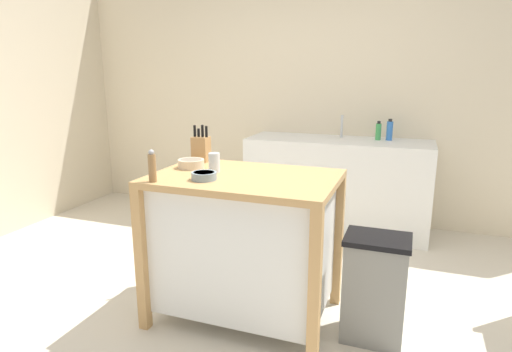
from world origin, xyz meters
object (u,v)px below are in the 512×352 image
(pepper_grinder, at_px, (152,167))
(bottle_dish_soap, at_px, (378,131))
(kitchen_island, at_px, (245,239))
(bowl_stoneware_deep, at_px, (204,176))
(knife_block, at_px, (201,148))
(bowl_ceramic_small, at_px, (191,163))
(trash_bin, at_px, (375,288))
(sink_faucet, at_px, (342,126))
(bottle_spray_cleaner, at_px, (390,130))
(drinking_cup, at_px, (214,163))

(pepper_grinder, xyz_separation_m, bottle_dish_soap, (1.04, 2.20, -0.03))
(kitchen_island, relative_size, bowl_stoneware_deep, 7.55)
(knife_block, xyz_separation_m, pepper_grinder, (0.00, -0.60, -0.00))
(kitchen_island, xyz_separation_m, bowl_stoneware_deep, (-0.18, -0.18, 0.43))
(kitchen_island, xyz_separation_m, bowl_ceramic_small, (-0.40, 0.07, 0.44))
(knife_block, bearing_deg, trash_bin, -11.74)
(sink_faucet, relative_size, bottle_dish_soap, 1.23)
(pepper_grinder, xyz_separation_m, trash_bin, (1.21, 0.34, -0.69))
(bowl_ceramic_small, bearing_deg, kitchen_island, -10.47)
(kitchen_island, height_order, trash_bin, kitchen_island)
(trash_bin, xyz_separation_m, bottle_spray_cleaner, (-0.07, 1.87, 0.67))
(drinking_cup, distance_m, trash_bin, 1.19)
(drinking_cup, bearing_deg, bottle_spray_cleaner, 63.93)
(trash_bin, bearing_deg, sink_faucet, 105.52)
(drinking_cup, bearing_deg, knife_block, 130.58)
(knife_block, relative_size, bottle_dish_soap, 1.41)
(bowl_ceramic_small, relative_size, bottle_spray_cleaner, 0.84)
(bowl_ceramic_small, distance_m, sink_faucet, 1.96)
(drinking_cup, relative_size, sink_faucet, 0.54)
(bowl_stoneware_deep, height_order, bottle_spray_cleaner, bottle_spray_cleaner)
(bowl_stoneware_deep, relative_size, bottle_dish_soap, 0.81)
(trash_bin, bearing_deg, bottle_spray_cleaner, 92.28)
(sink_faucet, bearing_deg, trash_bin, -74.48)
(knife_block, bearing_deg, sink_faucet, 67.13)
(sink_faucet, relative_size, bottle_spray_cleaner, 1.10)
(kitchen_island, height_order, bottle_dish_soap, bottle_dish_soap)
(kitchen_island, distance_m, drinking_cup, 0.51)
(bowl_ceramic_small, relative_size, trash_bin, 0.27)
(kitchen_island, bearing_deg, trash_bin, 1.71)
(bowl_ceramic_small, bearing_deg, drinking_cup, -16.87)
(knife_block, distance_m, bowl_ceramic_small, 0.21)
(pepper_grinder, relative_size, trash_bin, 0.29)
(bowl_ceramic_small, bearing_deg, sink_faucet, 70.30)
(knife_block, height_order, pepper_grinder, knife_block)
(bowl_stoneware_deep, bearing_deg, knife_block, 118.92)
(sink_faucet, bearing_deg, knife_block, -112.87)
(bottle_spray_cleaner, bearing_deg, drinking_cup, -116.07)
(kitchen_island, xyz_separation_m, trash_bin, (0.79, 0.02, -0.20))
(pepper_grinder, relative_size, bottle_spray_cleaner, 0.92)
(bowl_ceramic_small, height_order, bottle_spray_cleaner, bottle_spray_cleaner)
(trash_bin, relative_size, bottle_spray_cleaner, 3.14)
(trash_bin, bearing_deg, knife_block, 168.26)
(knife_block, height_order, drinking_cup, knife_block)
(bowl_stoneware_deep, xyz_separation_m, sink_faucet, (0.44, 2.09, 0.06))
(drinking_cup, height_order, trash_bin, drinking_cup)
(knife_block, bearing_deg, bottle_spray_cleaner, 54.74)
(sink_faucet, bearing_deg, bowl_ceramic_small, -109.70)
(knife_block, distance_m, drinking_cup, 0.35)
(bowl_ceramic_small, height_order, pepper_grinder, pepper_grinder)
(knife_block, distance_m, sink_faucet, 1.78)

